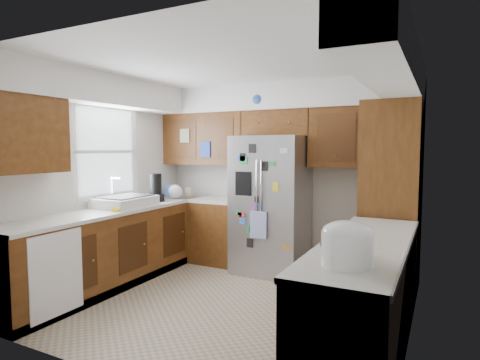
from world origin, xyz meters
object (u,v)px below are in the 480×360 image
fridge (271,205)px  paper_towel (355,242)px  pantry (392,198)px  rice_cooker (347,242)px

fridge → paper_towel: fridge is taller
pantry → fridge: pantry is taller
paper_towel → rice_cooker: bearing=-103.7°
pantry → rice_cooker: 2.33m
rice_cooker → fridge: bearing=122.2°
pantry → paper_towel: 2.22m
pantry → rice_cooker: size_ratio=6.57×
fridge → rice_cooker: fridge is taller
fridge → rice_cooker: bearing=-57.8°
pantry → paper_towel: bearing=-89.3°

